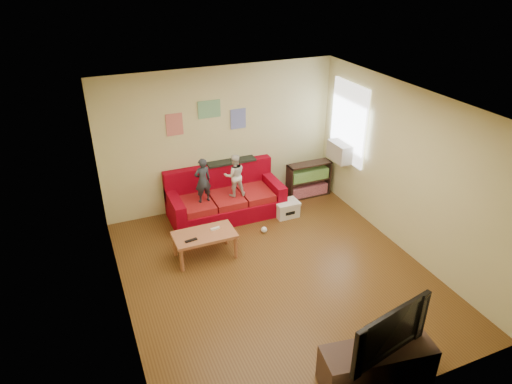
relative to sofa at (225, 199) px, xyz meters
name	(u,v)px	position (x,y,z in m)	size (l,w,h in m)	color
room_shell	(278,197)	(0.11, -2.07, 1.04)	(4.52, 5.02, 2.72)	brown
sofa	(225,199)	(0.00, 0.00, 0.00)	(2.11, 0.97, 0.93)	maroon
child_a	(203,180)	(-0.45, -0.17, 0.55)	(0.31, 0.20, 0.84)	#252A32
child_b	(235,175)	(0.15, -0.17, 0.54)	(0.39, 0.31, 0.81)	silver
coffee_table	(205,237)	(-0.77, -1.21, 0.07)	(0.99, 0.55, 0.45)	#AE6642
remote	(191,240)	(-1.02, -1.33, 0.15)	(0.20, 0.05, 0.02)	black
game_controller	(215,229)	(-0.57, -1.16, 0.15)	(0.15, 0.04, 0.03)	white
bookshelf	(308,181)	(1.81, 0.02, 0.01)	(0.90, 0.27, 0.72)	black
window	(348,123)	(2.33, -0.42, 1.33)	(0.04, 1.08, 1.48)	white
ac_unit	(340,152)	(2.21, -0.42, 0.77)	(0.28, 0.55, 0.35)	#B7B2A3
artwork_left	(174,125)	(-0.74, 0.41, 1.44)	(0.30, 0.01, 0.40)	#D87266
artwork_center	(209,109)	(-0.09, 0.41, 1.64)	(0.42, 0.01, 0.32)	#72B27F
artwork_right	(238,119)	(0.46, 0.41, 1.39)	(0.30, 0.01, 0.38)	#727FCC
file_box	(287,209)	(1.04, -0.54, -0.16)	(0.44, 0.34, 0.31)	white
tv_stand	(377,364)	(0.33, -4.32, -0.07)	(1.31, 0.44, 0.49)	#422B24
television	(383,327)	(0.33, -4.32, 0.50)	(1.13, 0.15, 0.65)	black
tissue	(264,230)	(0.41, -0.92, -0.26)	(0.11, 0.11, 0.11)	silver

